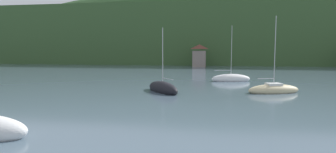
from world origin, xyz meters
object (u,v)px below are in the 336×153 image
(shore_building_west, at_px, (199,56))
(sailboat_far_5, at_px, (274,90))
(sailboat_far_6, at_px, (231,79))
(sailboat_far_7, at_px, (163,89))

(shore_building_west, bearing_deg, sailboat_far_5, -77.35)
(shore_building_west, xyz_separation_m, sailboat_far_5, (11.01, -49.03, -2.86))
(shore_building_west, relative_size, sailboat_far_6, 0.71)
(sailboat_far_7, bearing_deg, sailboat_far_6, -72.18)
(shore_building_west, bearing_deg, sailboat_far_7, -92.28)
(sailboat_far_6, distance_m, sailboat_far_7, 15.79)
(sailboat_far_6, bearing_deg, sailboat_far_5, -83.00)
(shore_building_west, height_order, sailboat_far_6, sailboat_far_6)
(sailboat_far_5, height_order, sailboat_far_6, sailboat_far_5)
(sailboat_far_6, relative_size, sailboat_far_7, 1.15)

